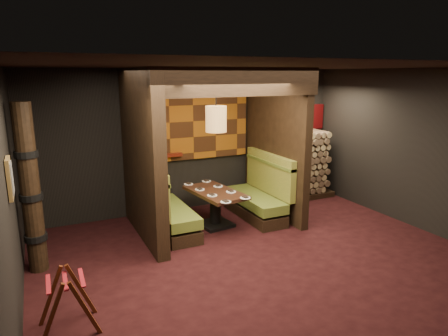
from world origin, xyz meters
The scene contains 23 objects.
floor centered at (0.00, 0.00, -0.01)m, with size 6.50×5.50×0.02m, color black.
ceiling centered at (0.00, 0.00, 2.86)m, with size 6.50×5.50×0.02m, color black.
wall_back centered at (0.00, 2.76, 1.43)m, with size 6.50×0.02×2.85m, color black.
wall_front centered at (0.00, -2.76, 1.43)m, with size 6.50×0.02×2.85m, color black.
wall_left centered at (-3.26, 0.00, 1.43)m, with size 0.02×5.50×2.85m, color black.
wall_right centered at (3.26, 0.00, 1.43)m, with size 0.02×5.50×2.85m, color black.
partition_left centered at (-1.35, 1.65, 1.43)m, with size 0.20×2.20×2.85m, color black.
partition_right centered at (1.30, 1.70, 1.43)m, with size 0.15×2.10×2.85m, color black.
header_beam centered at (-0.02, 0.70, 2.63)m, with size 2.85×0.18×0.44m, color black.
tapa_back_panel centered at (-0.02, 2.71, 1.82)m, with size 2.40×0.06×1.55m, color #955011.
tapa_side_panel centered at (-1.23, 1.82, 1.85)m, with size 0.04×1.85×1.45m, color #955011.
lacquer_shelf centered at (-0.60, 2.65, 1.18)m, with size 0.60×0.12×0.07m, color #631A0E.
booth_bench_left centered at (-0.96, 1.65, 0.40)m, with size 0.68×1.60×1.14m.
booth_bench_right centered at (0.93, 1.65, 0.40)m, with size 0.68×1.60×1.14m.
dining_table centered at (-0.06, 1.55, 0.44)m, with size 0.85×1.35×0.67m.
place_settings centered at (-0.06, 1.55, 0.68)m, with size 0.75×1.53×0.03m.
pendant_lamp centered at (-0.06, 1.50, 1.99)m, with size 0.37×0.37×1.09m.
framed_picture centered at (-3.22, 0.10, 1.62)m, with size 0.05×0.36×0.46m.
luggage_rack centered at (-2.78, -0.55, 0.36)m, with size 0.66×0.47×0.72m.
totem_column centered at (-3.05, 1.10, 1.19)m, with size 0.31×0.31×2.40m.
firewood_stack centered at (2.29, 2.35, 0.75)m, with size 1.73×0.70×1.50m.
mosaic_header centered at (2.29, 2.68, 1.78)m, with size 1.83×0.10×0.56m, color maroon.
bay_front_post centered at (1.39, 1.96, 1.43)m, with size 0.08×0.08×2.85m, color black.
Camera 1 is at (-2.91, -4.80, 2.76)m, focal length 32.00 mm.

